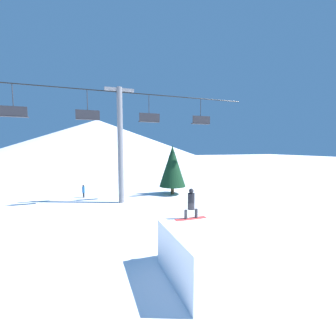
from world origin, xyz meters
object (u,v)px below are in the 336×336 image
pine_tree_near (172,166)px  distant_skier (83,191)px  snowboarder (191,204)px  snow_ramp (211,253)px

pine_tree_near → distant_skier: 8.84m
distant_skier → snowboarder: bearing=-72.9°
pine_tree_near → distant_skier: bearing=170.6°
snowboarder → distant_skier: bearing=107.1°
snow_ramp → snowboarder: 1.98m
snow_ramp → snowboarder: snowboarder is taller
snow_ramp → pine_tree_near: (3.85, 14.04, 1.94)m
snow_ramp → pine_tree_near: size_ratio=0.68×
pine_tree_near → distant_skier: (-8.45, 1.41, -2.18)m
snow_ramp → snowboarder: size_ratio=2.48×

